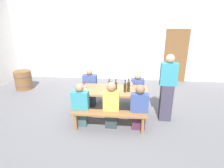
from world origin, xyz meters
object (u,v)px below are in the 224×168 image
seated_guest_far_1 (137,91)px  standing_host (167,89)px  wine_glass_2 (132,83)px  bench_far (114,93)px  wine_bottle_1 (112,90)px  wine_glass_1 (85,85)px  wine_bottle_2 (109,86)px  seated_guest_near_0 (80,106)px  wine_glass_0 (84,83)px  seated_guest_far_0 (90,89)px  wine_bottle_0 (125,87)px  bench_near (109,117)px  tasting_table (112,92)px  wooden_door (176,56)px  seated_guest_near_2 (139,108)px  wine_bottle_3 (116,86)px  wine_bottle_4 (129,87)px  wine_barrel (23,80)px  seated_guest_near_1 (111,106)px

seated_guest_far_1 → standing_host: 1.00m
wine_glass_2 → bench_far: bearing=134.4°
wine_bottle_1 → wine_glass_1: bearing=155.4°
wine_bottle_2 → seated_guest_near_0: seated_guest_near_0 is taller
wine_glass_0 → seated_guest_far_0: seated_guest_far_0 is taller
wine_bottle_0 → wine_bottle_1: size_ratio=0.97×
seated_guest_near_0 → standing_host: size_ratio=0.63×
bench_near → bench_far: (0.00, 1.41, 0.00)m
tasting_table → wine_glass_1: size_ratio=12.14×
wine_glass_2 → seated_guest_far_0: 1.31m
wooden_door → seated_guest_far_0: (-2.95, -2.56, -0.52)m
wine_glass_0 → seated_guest_near_2: seated_guest_near_2 is taller
tasting_table → seated_guest_near_0: seated_guest_near_0 is taller
wine_glass_0 → wine_glass_2: (1.26, 0.07, 0.02)m
bench_far → wine_glass_1: (-0.70, -0.71, 0.51)m
wine_bottle_3 → wine_glass_1: (-0.81, 0.10, -0.02)m
wine_bottle_0 → wine_bottle_2: wine_bottle_0 is taller
wine_bottle_0 → seated_guest_far_0: seated_guest_far_0 is taller
wine_glass_1 → tasting_table: bearing=0.1°
tasting_table → wine_bottle_3: 0.25m
wine_bottle_3 → seated_guest_far_1: wine_bottle_3 is taller
wooden_door → bench_far: (-2.24, -2.41, -0.70)m
tasting_table → wine_bottle_3: (0.11, -0.10, 0.21)m
wine_bottle_2 → wine_bottle_1: bearing=-71.2°
wine_bottle_1 → wine_bottle_4: size_ratio=0.97×
wine_bottle_0 → wine_bottle_1: (-0.32, -0.19, 0.01)m
tasting_table → wine_barrel: bearing=154.4°
wine_bottle_4 → wine_barrel: wine_bottle_4 is taller
wine_bottle_0 → seated_guest_far_1: size_ratio=0.30×
wine_bottle_4 → wine_glass_0: size_ratio=2.28×
wine_glass_1 → standing_host: 2.08m
wine_glass_1 → wooden_door: bearing=46.6°
wine_bottle_3 → wine_bottle_4: 0.32m
seated_guest_near_0 → seated_guest_far_0: (0.00, 1.11, 0.02)m
wine_bottle_2 → seated_guest_near_1: (0.10, -0.48, -0.32)m
tasting_table → bench_near: tasting_table is taller
wine_bottle_4 → wine_glass_2: 0.30m
seated_guest_far_1 → tasting_table: bearing=-50.5°
wine_bottle_4 → standing_host: (0.95, 0.02, -0.05)m
wine_bottle_2 → wine_bottle_4: 0.49m
wine_glass_2 → wine_bottle_2: bearing=-154.1°
wooden_door → seated_guest_near_2: size_ratio=1.90×
seated_guest_near_0 → wine_barrel: size_ratio=1.59×
wooden_door → tasting_table: size_ratio=1.13×
wine_glass_2 → seated_guest_far_0: (-1.21, 0.36, -0.34)m
tasting_table → seated_guest_far_1: size_ratio=1.72×
wine_bottle_3 → seated_guest_near_1: seated_guest_near_1 is taller
seated_guest_near_0 → wine_bottle_4: bearing=-68.1°
seated_guest_near_2 → wine_barrel: size_ratio=1.63×
wine_glass_0 → wine_bottle_3: bearing=-14.4°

